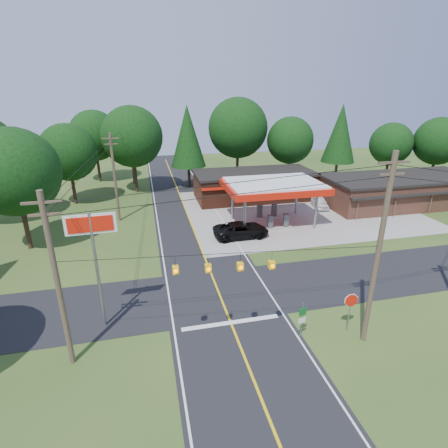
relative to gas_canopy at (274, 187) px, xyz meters
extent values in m
plane|color=#2D4B1A|center=(-9.00, -13.00, -4.27)|extent=(120.00, 120.00, 0.00)
cube|color=black|center=(-9.00, -13.00, -4.26)|extent=(8.00, 120.00, 0.02)
cube|color=black|center=(-9.00, -13.00, -4.25)|extent=(70.00, 7.00, 0.02)
cube|color=yellow|center=(-9.00, -13.00, -4.24)|extent=(0.15, 110.00, 0.00)
cylinder|color=gray|center=(-4.00, -2.50, -2.17)|extent=(0.28, 0.28, 4.20)
cylinder|color=gray|center=(-4.00, 2.50, -2.17)|extent=(0.28, 0.28, 4.20)
cylinder|color=gray|center=(4.00, -2.50, -2.17)|extent=(0.28, 0.28, 4.20)
cylinder|color=gray|center=(4.00, 2.50, -2.17)|extent=(0.28, 0.28, 4.20)
cube|color=red|center=(0.00, 0.00, 0.08)|extent=(10.60, 7.40, 0.70)
cube|color=white|center=(0.00, 0.00, 0.48)|extent=(10.00, 7.00, 0.25)
cube|color=#9E9B93|center=(0.00, -1.80, -4.14)|extent=(3.20, 0.90, 0.22)
cube|color=#3F3F44|center=(-0.90, -1.80, -3.32)|extent=(0.55, 0.45, 1.50)
cube|color=#3F3F44|center=(0.90, -1.80, -3.32)|extent=(0.55, 0.45, 1.50)
cube|color=#9E9B93|center=(0.00, 1.80, -4.14)|extent=(3.20, 0.90, 0.22)
cube|color=#3F3F44|center=(-0.90, 1.80, -3.32)|extent=(0.55, 0.45, 1.50)
cube|color=#3F3F44|center=(0.90, 1.80, -3.32)|extent=(0.55, 0.45, 1.50)
cube|color=#502517|center=(1.00, 10.00, -2.52)|extent=(16.00, 7.00, 3.50)
cube|color=black|center=(1.00, 10.00, -0.62)|extent=(16.40, 7.40, 0.30)
cube|color=red|center=(1.00, 6.40, -1.57)|extent=(16.00, 0.50, 0.25)
cube|color=#3D2219|center=(19.00, 3.00, -2.52)|extent=(20.00, 8.00, 3.50)
cube|color=black|center=(19.00, 3.00, -0.62)|extent=(20.40, 8.40, 0.30)
cube|color=black|center=(19.00, -1.20, -1.67)|extent=(20.00, 0.70, 0.25)
cylinder|color=#473828|center=(-1.50, -20.00, 1.48)|extent=(0.30, 0.30, 11.50)
cube|color=#473828|center=(-1.50, -20.00, 6.63)|extent=(1.80, 0.12, 0.12)
cube|color=#473828|center=(-1.50, -20.00, 6.03)|extent=(1.40, 0.12, 0.12)
cylinder|color=#473828|center=(-18.50, -18.00, 0.73)|extent=(0.30, 0.30, 10.00)
cube|color=#473828|center=(-18.50, -18.00, 5.13)|extent=(1.80, 0.12, 0.12)
cube|color=#473828|center=(-18.50, -18.00, 4.53)|extent=(1.40, 0.12, 0.12)
cylinder|color=#473828|center=(-17.00, 5.00, 0.73)|extent=(0.30, 0.30, 10.00)
cube|color=#473828|center=(-17.00, 5.00, 5.13)|extent=(1.80, 0.12, 0.12)
cube|color=#473828|center=(-17.00, 5.00, 4.53)|extent=(1.40, 0.12, 0.12)
cylinder|color=#473828|center=(-15.50, 22.00, 0.48)|extent=(0.30, 0.30, 9.50)
cube|color=#FFBA0D|center=(-12.55, -18.70, 1.23)|extent=(0.32, 0.32, 0.42)
cube|color=#FFBA0D|center=(-10.85, -18.90, 1.23)|extent=(0.32, 0.32, 0.42)
cube|color=#FFBA0D|center=(-9.15, -19.10, 1.23)|extent=(0.32, 0.32, 0.42)
cube|color=#FFBA0D|center=(-7.45, -19.30, 1.23)|extent=(0.32, 0.32, 0.42)
cylinder|color=#332316|center=(-23.00, 13.00, -2.29)|extent=(0.44, 0.44, 3.96)
sphere|color=black|center=(-23.00, 13.00, 2.55)|extent=(7.26, 7.26, 7.26)
cylinder|color=#332316|center=(-15.00, 17.00, -1.93)|extent=(0.44, 0.44, 4.68)
sphere|color=black|center=(-15.00, 17.00, 3.79)|extent=(8.58, 8.58, 8.58)
cylinder|color=#332316|center=(-7.00, 18.00, -2.11)|extent=(0.44, 0.44, 4.32)
cone|color=black|center=(-7.00, 18.00, 3.53)|extent=(5.28, 5.28, 9.00)
cylinder|color=#332316|center=(1.00, 19.00, -1.75)|extent=(0.44, 0.44, 5.04)
sphere|color=black|center=(1.00, 19.00, 4.41)|extent=(9.24, 9.24, 9.24)
cylinder|color=#332316|center=(9.00, 17.00, -2.29)|extent=(0.44, 0.44, 3.96)
sphere|color=black|center=(9.00, 17.00, 2.55)|extent=(7.26, 7.26, 7.26)
cylinder|color=#332316|center=(17.00, 16.00, -2.11)|extent=(0.44, 0.44, 4.32)
cone|color=black|center=(17.00, 16.00, 3.53)|extent=(5.28, 5.28, 9.00)
cylinder|color=#332316|center=(25.00, 14.00, -2.47)|extent=(0.44, 0.44, 3.60)
sphere|color=black|center=(25.00, 14.00, 1.93)|extent=(6.60, 6.60, 6.60)
cylinder|color=#332316|center=(31.00, 11.00, -2.29)|extent=(0.44, 0.44, 3.96)
sphere|color=black|center=(31.00, 11.00, 2.55)|extent=(7.26, 7.26, 7.26)
cylinder|color=#332316|center=(-25.00, -1.00, -2.11)|extent=(0.44, 0.44, 4.32)
sphere|color=black|center=(-25.00, -1.00, 3.17)|extent=(7.92, 7.92, 7.92)
cylinder|color=#332316|center=(-21.00, 25.00, -2.11)|extent=(0.44, 0.44, 4.32)
sphere|color=black|center=(-21.00, 25.00, 3.17)|extent=(7.92, 7.92, 7.92)
imported|color=black|center=(-4.50, -3.00, -3.47)|extent=(5.88, 5.88, 1.59)
imported|color=white|center=(8.00, 4.00, -3.59)|extent=(4.71, 4.71, 1.35)
cylinder|color=gray|center=(-17.00, -15.00, -0.38)|extent=(0.18, 0.18, 7.77)
cube|color=white|center=(-17.00, -15.00, 2.80)|extent=(2.89, 0.19, 1.22)
cube|color=red|center=(-17.00, -15.05, 2.80)|extent=(2.54, 0.16, 0.94)
cylinder|color=gray|center=(-2.00, -19.00, -2.99)|extent=(0.07, 0.07, 2.55)
cylinder|color=gray|center=(-5.20, -19.00, -3.00)|extent=(0.06, 0.06, 2.52)
cube|color=#0C591E|center=(-5.20, -19.04, -2.32)|extent=(0.51, 0.14, 0.52)
cube|color=white|center=(-5.20, -19.04, -2.95)|extent=(0.51, 0.14, 0.34)
camera|label=1|loc=(-13.72, -35.01, 10.05)|focal=28.00mm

